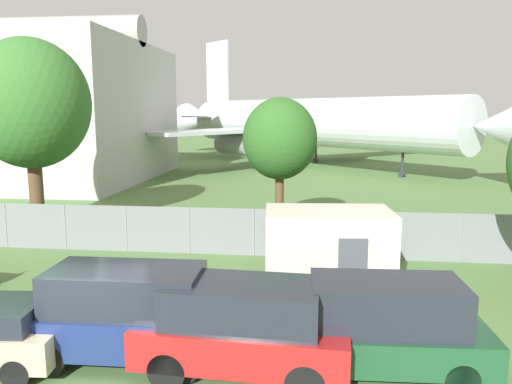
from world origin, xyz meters
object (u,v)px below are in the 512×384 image
at_px(portable_cabin, 328,250).
at_px(car_dark_blue_suv_centre, 127,313).
at_px(car_dark_green_van_mid_right, 385,326).
at_px(tree_left_of_cabin, 280,139).
at_px(tree_near_hangar, 30,104).
at_px(airplane, 306,123).
at_px(car_red_suv_near_right, 243,326).

xyz_separation_m(portable_cabin, car_dark_blue_suv_centre, (-4.55, -5.02, -0.16)).
bearing_deg(car_dark_green_van_mid_right, tree_left_of_cabin, -77.81).
xyz_separation_m(portable_cabin, tree_near_hangar, (-13.25, 6.41, 4.55)).
relative_size(airplane, car_red_suv_near_right, 7.75).
bearing_deg(portable_cabin, car_dark_blue_suv_centre, -137.10).
height_order(airplane, tree_near_hangar, airplane).
bearing_deg(tree_near_hangar, car_red_suv_near_right, -45.96).
bearing_deg(portable_cabin, airplane, 87.17).
bearing_deg(tree_left_of_cabin, car_red_suv_near_right, -89.73).
relative_size(portable_cabin, tree_near_hangar, 0.46).
bearing_deg(tree_left_of_cabin, airplane, 88.70).
bearing_deg(tree_near_hangar, tree_left_of_cabin, 0.63).
bearing_deg(portable_cabin, car_dark_green_van_mid_right, -82.68).
relative_size(tree_near_hangar, car_dark_green_van_mid_right, 1.99).
distance_m(car_dark_blue_suv_centre, car_dark_green_van_mid_right, 5.62).
distance_m(portable_cabin, tree_left_of_cabin, 7.47).
relative_size(tree_left_of_cabin, car_red_suv_near_right, 1.35).
relative_size(tree_near_hangar, car_red_suv_near_right, 1.94).
distance_m(airplane, tree_left_of_cabin, 29.16).
bearing_deg(tree_left_of_cabin, portable_cabin, -73.27).
bearing_deg(airplane, portable_cabin, -44.53).
relative_size(tree_left_of_cabin, car_dark_green_van_mid_right, 1.39).
xyz_separation_m(airplane, tree_near_hangar, (-11.94, -29.27, 1.45)).
bearing_deg(tree_near_hangar, car_dark_green_van_mid_right, -38.39).
bearing_deg(car_red_suv_near_right, tree_near_hangar, 137.14).
xyz_separation_m(tree_near_hangar, car_dark_blue_suv_centre, (8.70, -11.43, -4.71)).
xyz_separation_m(car_red_suv_near_right, car_dark_green_van_mid_right, (2.98, 0.38, -0.00)).
xyz_separation_m(tree_near_hangar, car_red_suv_near_right, (11.34, -11.72, -4.76)).
bearing_deg(portable_cabin, tree_left_of_cabin, 101.81).
distance_m(airplane, car_red_suv_near_right, 41.13).
relative_size(portable_cabin, tree_left_of_cabin, 0.66).
relative_size(tree_near_hangar, car_dark_blue_suv_centre, 1.89).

